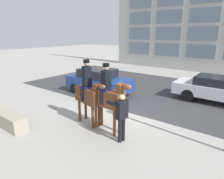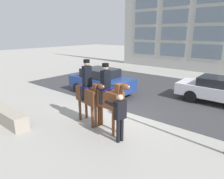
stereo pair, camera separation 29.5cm
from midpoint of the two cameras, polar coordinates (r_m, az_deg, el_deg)
ground_plane at (r=9.12m, az=2.93°, el=-7.27°), size 80.00×80.00×0.00m
road_surface at (r=13.02m, az=15.58°, el=-0.63°), size 18.34×8.50×0.01m
mounted_horse_lead at (r=7.93m, az=-5.55°, el=-0.97°), size 1.77×0.71×2.60m
mounted_horse_companion at (r=7.28m, az=-0.09°, el=-1.99°), size 1.81×0.65×2.55m
pedestrian_bystander at (r=6.65m, az=3.47°, el=-7.14°), size 0.88×0.44×1.68m
street_car_near_lane at (r=12.02m, az=-2.36°, el=2.47°), size 3.92×1.90×1.53m
planter_ledge at (r=9.31m, az=-27.16°, el=-6.73°), size 2.69×0.56×0.57m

